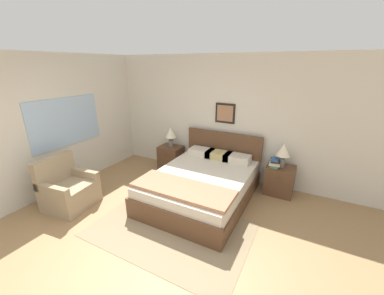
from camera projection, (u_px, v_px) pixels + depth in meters
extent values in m
plane|color=#99754C|center=(124.00, 265.00, 2.97)|extent=(16.00, 16.00, 0.00)
cube|color=beige|center=(219.00, 118.00, 5.06)|extent=(7.35, 0.06, 2.60)
cube|color=black|center=(225.00, 113.00, 4.92)|extent=(0.42, 0.02, 0.41)
cube|color=#9E7051|center=(225.00, 113.00, 4.90)|extent=(0.35, 0.00, 0.33)
cube|color=beige|center=(79.00, 120.00, 4.89)|extent=(0.06, 5.42, 2.60)
cube|color=#9EBCDB|center=(66.00, 122.00, 4.60)|extent=(0.02, 1.47, 0.94)
cube|color=#897556|center=(171.00, 229.00, 3.60)|extent=(2.36, 1.56, 0.01)
cube|color=brown|center=(201.00, 192.00, 4.39)|extent=(1.66, 2.19, 0.28)
cube|color=brown|center=(170.00, 214.00, 3.44)|extent=(1.66, 0.06, 0.08)
cube|color=beige|center=(201.00, 179.00, 4.30)|extent=(1.60, 2.11, 0.24)
cube|color=brown|center=(223.00, 144.00, 5.06)|extent=(1.66, 0.06, 0.51)
cube|color=#9E7051|center=(182.00, 189.00, 3.67)|extent=(1.63, 0.61, 0.06)
cube|color=beige|center=(202.00, 152.00, 5.11)|extent=(0.52, 0.32, 0.14)
cube|color=beige|center=(237.00, 158.00, 4.75)|extent=(0.52, 0.32, 0.14)
cube|color=tan|center=(219.00, 155.00, 4.93)|extent=(0.52, 0.32, 0.14)
cube|color=#998466|center=(71.00, 195.00, 4.14)|extent=(0.77, 0.83, 0.43)
cube|color=#998466|center=(54.00, 170.00, 4.09)|extent=(0.21, 0.76, 0.47)
cube|color=#998466|center=(83.00, 173.00, 4.33)|extent=(0.70, 0.18, 0.14)
cube|color=#998466|center=(51.00, 190.00, 3.76)|extent=(0.70, 0.18, 0.14)
cube|color=brown|center=(171.00, 157.00, 5.63)|extent=(0.52, 0.42, 0.56)
sphere|color=#332D28|center=(165.00, 154.00, 5.39)|extent=(0.02, 0.02, 0.02)
cube|color=brown|center=(279.00, 180.00, 4.53)|extent=(0.52, 0.42, 0.56)
sphere|color=#332D28|center=(278.00, 178.00, 4.30)|extent=(0.02, 0.02, 0.02)
cylinder|color=slate|center=(171.00, 143.00, 5.51)|extent=(0.11, 0.11, 0.16)
cylinder|color=slate|center=(171.00, 139.00, 5.48)|extent=(0.02, 0.02, 0.06)
cone|color=beige|center=(171.00, 132.00, 5.43)|extent=(0.25, 0.25, 0.24)
cylinder|color=slate|center=(282.00, 163.00, 4.42)|extent=(0.11, 0.11, 0.16)
cylinder|color=slate|center=(283.00, 157.00, 4.38)|extent=(0.02, 0.02, 0.06)
cone|color=beige|center=(284.00, 150.00, 4.33)|extent=(0.25, 0.25, 0.24)
cube|color=#4C7551|center=(275.00, 166.00, 4.45)|extent=(0.15, 0.26, 0.04)
cube|color=silver|center=(275.00, 164.00, 4.44)|extent=(0.21, 0.22, 0.04)
cube|color=beige|center=(275.00, 162.00, 4.43)|extent=(0.20, 0.27, 0.03)
cube|color=#232328|center=(275.00, 161.00, 4.42)|extent=(0.20, 0.26, 0.03)
cube|color=#335693|center=(275.00, 159.00, 4.41)|extent=(0.15, 0.24, 0.02)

